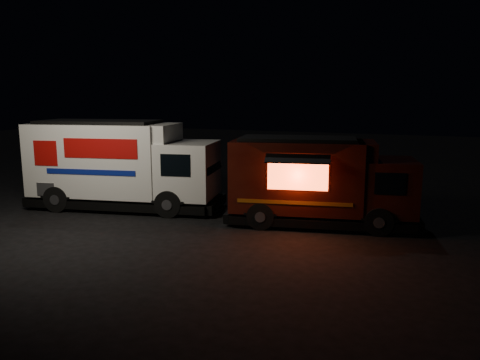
% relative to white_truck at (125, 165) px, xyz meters
% --- Properties ---
extents(ground, '(80.00, 80.00, 0.00)m').
position_rel_white_truck_xyz_m(ground, '(1.70, -0.64, -1.64)').
color(ground, black).
rests_on(ground, ground).
extents(white_truck, '(7.57, 3.87, 3.27)m').
position_rel_white_truck_xyz_m(white_truck, '(0.00, 0.00, 0.00)').
color(white_truck, white).
rests_on(white_truck, ground).
extents(red_truck, '(6.46, 3.45, 2.85)m').
position_rel_white_truck_xyz_m(red_truck, '(7.31, 0.51, -0.21)').
color(red_truck, '#3C120A').
rests_on(red_truck, ground).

